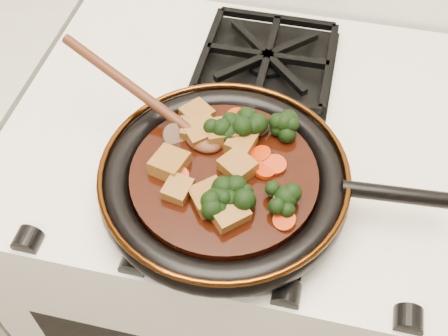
# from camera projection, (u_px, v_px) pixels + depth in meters

# --- Properties ---
(stove) EXTENTS (0.76, 0.60, 0.90)m
(stove) POSITION_uv_depth(u_px,v_px,m) (243.00, 262.00, 1.24)
(stove) COLOR white
(stove) RESTS_ON ground
(burner_grate_front) EXTENTS (0.23, 0.23, 0.03)m
(burner_grate_front) POSITION_uv_depth(u_px,v_px,m) (232.00, 188.00, 0.79)
(burner_grate_front) COLOR black
(burner_grate_front) RESTS_ON stove
(burner_grate_back) EXTENTS (0.23, 0.23, 0.03)m
(burner_grate_back) POSITION_uv_depth(u_px,v_px,m) (267.00, 60.00, 0.96)
(burner_grate_back) COLOR black
(burner_grate_back) RESTS_ON stove
(skillet) EXTENTS (0.47, 0.34, 0.05)m
(skillet) POSITION_uv_depth(u_px,v_px,m) (226.00, 180.00, 0.77)
(skillet) COLOR black
(skillet) RESTS_ON burner_grate_front
(braising_sauce) EXTENTS (0.25, 0.25, 0.02)m
(braising_sauce) POSITION_uv_depth(u_px,v_px,m) (224.00, 178.00, 0.76)
(braising_sauce) COLOR black
(braising_sauce) RESTS_ON skillet
(tofu_cube_0) EXTENTS (0.05, 0.06, 0.02)m
(tofu_cube_0) POSITION_uv_depth(u_px,v_px,m) (197.00, 115.00, 0.81)
(tofu_cube_0) COLOR brown
(tofu_cube_0) RESTS_ON braising_sauce
(tofu_cube_1) EXTENTS (0.04, 0.04, 0.02)m
(tofu_cube_1) POSITION_uv_depth(u_px,v_px,m) (178.00, 190.00, 0.73)
(tofu_cube_1) COLOR brown
(tofu_cube_1) RESTS_ON braising_sauce
(tofu_cube_2) EXTENTS (0.06, 0.06, 0.03)m
(tofu_cube_2) POSITION_uv_depth(u_px,v_px,m) (209.00, 197.00, 0.72)
(tofu_cube_2) COLOR brown
(tofu_cube_2) RESTS_ON braising_sauce
(tofu_cube_3) EXTENTS (0.06, 0.06, 0.03)m
(tofu_cube_3) POSITION_uv_depth(u_px,v_px,m) (222.00, 133.00, 0.79)
(tofu_cube_3) COLOR brown
(tofu_cube_3) RESTS_ON braising_sauce
(tofu_cube_4) EXTENTS (0.06, 0.06, 0.03)m
(tofu_cube_4) POSITION_uv_depth(u_px,v_px,m) (228.00, 212.00, 0.70)
(tofu_cube_4) COLOR brown
(tofu_cube_4) RESTS_ON braising_sauce
(tofu_cube_5) EXTENTS (0.06, 0.06, 0.03)m
(tofu_cube_5) POSITION_uv_depth(u_px,v_px,m) (238.00, 167.00, 0.75)
(tofu_cube_5) COLOR brown
(tofu_cube_5) RESTS_ON braising_sauce
(tofu_cube_6) EXTENTS (0.04, 0.05, 0.02)m
(tofu_cube_6) POSITION_uv_depth(u_px,v_px,m) (241.00, 144.00, 0.77)
(tofu_cube_6) COLOR brown
(tofu_cube_6) RESTS_ON braising_sauce
(tofu_cube_7) EXTENTS (0.04, 0.04, 0.02)m
(tofu_cube_7) POSITION_uv_depth(u_px,v_px,m) (195.00, 130.00, 0.79)
(tofu_cube_7) COLOR brown
(tofu_cube_7) RESTS_ON braising_sauce
(tofu_cube_8) EXTENTS (0.05, 0.06, 0.03)m
(tofu_cube_8) POSITION_uv_depth(u_px,v_px,m) (169.00, 164.00, 0.75)
(tofu_cube_8) COLOR brown
(tofu_cube_8) RESTS_ON braising_sauce
(tofu_cube_9) EXTENTS (0.05, 0.05, 0.02)m
(tofu_cube_9) POSITION_uv_depth(u_px,v_px,m) (210.00, 201.00, 0.72)
(tofu_cube_9) COLOR brown
(tofu_cube_9) RESTS_ON braising_sauce
(tofu_cube_10) EXTENTS (0.06, 0.06, 0.03)m
(tofu_cube_10) POSITION_uv_depth(u_px,v_px,m) (201.00, 132.00, 0.79)
(tofu_cube_10) COLOR brown
(tofu_cube_10) RESTS_ON braising_sauce
(broccoli_floret_0) EXTENTS (0.10, 0.08, 0.08)m
(broccoli_floret_0) POSITION_uv_depth(u_px,v_px,m) (281.00, 200.00, 0.71)
(broccoli_floret_0) COLOR black
(broccoli_floret_0) RESTS_ON braising_sauce
(broccoli_floret_1) EXTENTS (0.08, 0.08, 0.07)m
(broccoli_floret_1) POSITION_uv_depth(u_px,v_px,m) (216.00, 202.00, 0.71)
(broccoli_floret_1) COLOR black
(broccoli_floret_1) RESTS_ON braising_sauce
(broccoli_floret_2) EXTENTS (0.08, 0.08, 0.07)m
(broccoli_floret_2) POSITION_uv_depth(u_px,v_px,m) (219.00, 132.00, 0.78)
(broccoli_floret_2) COLOR black
(broccoli_floret_2) RESTS_ON braising_sauce
(broccoli_floret_3) EXTENTS (0.09, 0.08, 0.07)m
(broccoli_floret_3) POSITION_uv_depth(u_px,v_px,m) (226.00, 198.00, 0.72)
(broccoli_floret_3) COLOR black
(broccoli_floret_3) RESTS_ON braising_sauce
(broccoli_floret_4) EXTENTS (0.07, 0.08, 0.07)m
(broccoli_floret_4) POSITION_uv_depth(u_px,v_px,m) (249.00, 127.00, 0.79)
(broccoli_floret_4) COLOR black
(broccoli_floret_4) RESTS_ON braising_sauce
(broccoli_floret_5) EXTENTS (0.09, 0.09, 0.06)m
(broccoli_floret_5) POSITION_uv_depth(u_px,v_px,m) (284.00, 130.00, 0.79)
(broccoli_floret_5) COLOR black
(broccoli_floret_5) RESTS_ON braising_sauce
(broccoli_floret_6) EXTENTS (0.09, 0.09, 0.07)m
(broccoli_floret_6) POSITION_uv_depth(u_px,v_px,m) (237.00, 129.00, 0.79)
(broccoli_floret_6) COLOR black
(broccoli_floret_6) RESTS_ON braising_sauce
(broccoli_floret_7) EXTENTS (0.07, 0.07, 0.07)m
(broccoli_floret_7) POSITION_uv_depth(u_px,v_px,m) (237.00, 199.00, 0.72)
(broccoli_floret_7) COLOR black
(broccoli_floret_7) RESTS_ON braising_sauce
(carrot_coin_0) EXTENTS (0.03, 0.03, 0.02)m
(carrot_coin_0) POSITION_uv_depth(u_px,v_px,m) (285.00, 220.00, 0.70)
(carrot_coin_0) COLOR #B62805
(carrot_coin_0) RESTS_ON braising_sauce
(carrot_coin_1) EXTENTS (0.03, 0.03, 0.01)m
(carrot_coin_1) POSITION_uv_depth(u_px,v_px,m) (179.00, 176.00, 0.74)
(carrot_coin_1) COLOR #B62805
(carrot_coin_1) RESTS_ON braising_sauce
(carrot_coin_2) EXTENTS (0.03, 0.03, 0.01)m
(carrot_coin_2) POSITION_uv_depth(u_px,v_px,m) (275.00, 165.00, 0.76)
(carrot_coin_2) COLOR #B62805
(carrot_coin_2) RESTS_ON braising_sauce
(carrot_coin_3) EXTENTS (0.03, 0.03, 0.01)m
(carrot_coin_3) POSITION_uv_depth(u_px,v_px,m) (265.00, 170.00, 0.75)
(carrot_coin_3) COLOR #B62805
(carrot_coin_3) RESTS_ON braising_sauce
(carrot_coin_4) EXTENTS (0.03, 0.03, 0.01)m
(carrot_coin_4) POSITION_uv_depth(u_px,v_px,m) (237.00, 117.00, 0.81)
(carrot_coin_4) COLOR #B62805
(carrot_coin_4) RESTS_ON braising_sauce
(carrot_coin_5) EXTENTS (0.03, 0.03, 0.01)m
(carrot_coin_5) POSITION_uv_depth(u_px,v_px,m) (261.00, 155.00, 0.77)
(carrot_coin_5) COLOR #B62805
(carrot_coin_5) RESTS_ON braising_sauce
(mushroom_slice_0) EXTENTS (0.03, 0.04, 0.03)m
(mushroom_slice_0) POSITION_uv_depth(u_px,v_px,m) (283.00, 204.00, 0.71)
(mushroom_slice_0) COLOR brown
(mushroom_slice_0) RESTS_ON braising_sauce
(mushroom_slice_1) EXTENTS (0.05, 0.05, 0.03)m
(mushroom_slice_1) POSITION_uv_depth(u_px,v_px,m) (185.00, 128.00, 0.79)
(mushroom_slice_1) COLOR brown
(mushroom_slice_1) RESTS_ON braising_sauce
(mushroom_slice_2) EXTENTS (0.03, 0.03, 0.02)m
(mushroom_slice_2) POSITION_uv_depth(u_px,v_px,m) (258.00, 126.00, 0.80)
(mushroom_slice_2) COLOR brown
(mushroom_slice_2) RESTS_ON braising_sauce
(mushroom_slice_3) EXTENTS (0.04, 0.04, 0.03)m
(mushroom_slice_3) POSITION_uv_depth(u_px,v_px,m) (175.00, 135.00, 0.79)
(mushroom_slice_3) COLOR brown
(mushroom_slice_3) RESTS_ON braising_sauce
(wooden_spoon) EXTENTS (0.16, 0.08, 0.25)m
(wooden_spoon) POSITION_uv_depth(u_px,v_px,m) (163.00, 110.00, 0.79)
(wooden_spoon) COLOR #49200F
(wooden_spoon) RESTS_ON braising_sauce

